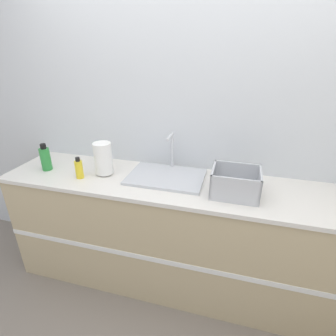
% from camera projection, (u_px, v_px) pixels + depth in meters
% --- Properties ---
extents(ground_plane, '(12.00, 12.00, 0.00)m').
position_uv_depth(ground_plane, '(162.00, 306.00, 2.02)').
color(ground_plane, slate).
extents(wall_back, '(4.92, 0.06, 2.60)m').
position_uv_depth(wall_back, '(183.00, 121.00, 2.00)').
color(wall_back, silver).
rests_on(wall_back, ground_plane).
extents(counter_cabinet, '(2.54, 0.60, 0.93)m').
position_uv_depth(counter_cabinet, '(172.00, 234.00, 2.07)').
color(counter_cabinet, tan).
rests_on(counter_cabinet, ground_plane).
extents(sink, '(0.55, 0.39, 0.30)m').
position_uv_depth(sink, '(166.00, 175.00, 1.94)').
color(sink, silver).
rests_on(sink, counter_cabinet).
extents(paper_towel_roll, '(0.13, 0.13, 0.25)m').
position_uv_depth(paper_towel_roll, '(103.00, 159.00, 1.95)').
color(paper_towel_roll, '#4C4C51').
rests_on(paper_towel_roll, counter_cabinet).
extents(dish_rack, '(0.31, 0.26, 0.17)m').
position_uv_depth(dish_rack, '(235.00, 185.00, 1.70)').
color(dish_rack, '#B7BABF').
rests_on(dish_rack, counter_cabinet).
extents(bottle_yellow, '(0.06, 0.06, 0.16)m').
position_uv_depth(bottle_yellow, '(79.00, 169.00, 1.91)').
color(bottle_yellow, yellow).
rests_on(bottle_yellow, counter_cabinet).
extents(bottle_green, '(0.08, 0.08, 0.21)m').
position_uv_depth(bottle_green, '(46.00, 158.00, 2.04)').
color(bottle_green, '#2D8C3D').
rests_on(bottle_green, counter_cabinet).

